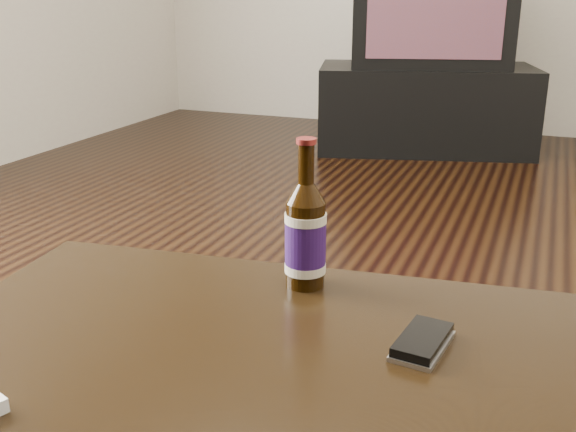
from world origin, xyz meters
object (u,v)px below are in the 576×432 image
(coffee_table, at_px, (300,399))
(tv_stand, at_px, (425,108))
(tv, at_px, (431,7))
(phone, at_px, (422,342))
(beer_bottle, at_px, (306,236))

(coffee_table, bearing_deg, tv_stand, 97.32)
(tv, xyz_separation_m, phone, (0.53, -2.93, -0.35))
(tv_stand, xyz_separation_m, tv, (0.00, -0.00, 0.54))
(beer_bottle, bearing_deg, tv_stand, 96.37)
(coffee_table, xyz_separation_m, phone, (0.14, 0.10, 0.06))
(phone, bearing_deg, tv, 107.82)
(tv, relative_size, beer_bottle, 3.78)
(coffee_table, relative_size, phone, 9.53)
(tv, relative_size, phone, 7.68)
(tv, height_order, phone, tv)
(tv_stand, xyz_separation_m, coffee_table, (0.39, -3.03, 0.12))
(coffee_table, xyz_separation_m, beer_bottle, (-0.08, 0.23, 0.14))
(coffee_table, bearing_deg, phone, 34.45)
(tv, xyz_separation_m, beer_bottle, (0.31, -2.80, -0.27))
(tv_stand, distance_m, beer_bottle, 2.83)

